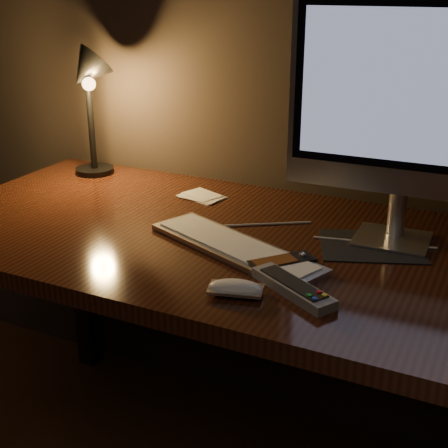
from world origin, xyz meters
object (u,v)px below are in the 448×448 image
at_px(desk, 254,276).
at_px(mouse, 236,290).
at_px(monitor, 406,104).
at_px(media_remote, 282,263).
at_px(tv_remote, 293,287).
at_px(keyboard, 235,247).
at_px(desk_lamp, 88,89).

xyz_separation_m(desk, mouse, (0.10, -0.33, 0.14)).
bearing_deg(monitor, media_remote, -128.54).
bearing_deg(tv_remote, media_remote, 152.08).
xyz_separation_m(desk, media_remote, (0.14, -0.18, 0.14)).
bearing_deg(monitor, desk, -170.98).
xyz_separation_m(desk, tv_remote, (0.19, -0.27, 0.14)).
bearing_deg(media_remote, monitor, 3.76).
height_order(desk, media_remote, media_remote).
distance_m(keyboard, media_remote, 0.13).
distance_m(monitor, tv_remote, 0.46).
bearing_deg(mouse, keyboard, 100.25).
bearing_deg(desk_lamp, media_remote, -20.57).
bearing_deg(desk, tv_remote, -54.44).
bearing_deg(desk_lamp, tv_remote, -24.46).
distance_m(desk, monitor, 0.54).
xyz_separation_m(monitor, keyboard, (-0.30, -0.20, -0.31)).
bearing_deg(monitor, tv_remote, -111.32).
bearing_deg(monitor, mouse, -120.63).
distance_m(desk, media_remote, 0.26).
distance_m(tv_remote, desk_lamp, 0.94).
height_order(monitor, mouse, monitor).
distance_m(monitor, keyboard, 0.47).
bearing_deg(tv_remote, desk_lamp, -178.64).
relative_size(monitor, keyboard, 1.19).
height_order(monitor, media_remote, monitor).
relative_size(keyboard, mouse, 4.29).
xyz_separation_m(keyboard, media_remote, (0.12, -0.04, 0.00)).
xyz_separation_m(monitor, media_remote, (-0.18, -0.24, -0.30)).
relative_size(mouse, media_remote, 0.74).
xyz_separation_m(keyboard, desk_lamp, (-0.61, 0.31, 0.25)).
xyz_separation_m(mouse, tv_remote, (0.10, 0.05, 0.00)).
height_order(keyboard, tv_remote, tv_remote).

